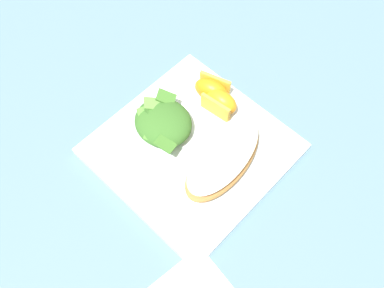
# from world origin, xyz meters

# --- Properties ---
(ground) EXTENTS (3.00, 3.00, 0.00)m
(ground) POSITION_xyz_m (0.00, 0.00, 0.00)
(ground) COLOR slate
(white_plate) EXTENTS (0.28, 0.28, 0.02)m
(white_plate) POSITION_xyz_m (0.00, 0.00, 0.01)
(white_plate) COLOR silver
(white_plate) RESTS_ON ground
(cheesy_pizza_bread) EXTENTS (0.10, 0.18, 0.04)m
(cheesy_pizza_bread) POSITION_xyz_m (-0.06, -0.01, 0.03)
(cheesy_pizza_bread) COLOR #A87038
(cheesy_pizza_bread) RESTS_ON white_plate
(green_salad_pile) EXTENTS (0.11, 0.09, 0.05)m
(green_salad_pile) POSITION_xyz_m (0.06, 0.01, 0.04)
(green_salad_pile) COLOR #336023
(green_salad_pile) RESTS_ON white_plate
(orange_wedge_front) EXTENTS (0.06, 0.04, 0.04)m
(orange_wedge_front) POSITION_xyz_m (0.02, -0.09, 0.04)
(orange_wedge_front) COLOR orange
(orange_wedge_front) RESTS_ON white_plate
(orange_wedge_middle) EXTENTS (0.07, 0.05, 0.04)m
(orange_wedge_middle) POSITION_xyz_m (0.05, -0.10, 0.04)
(orange_wedge_middle) COLOR orange
(orange_wedge_middle) RESTS_ON white_plate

